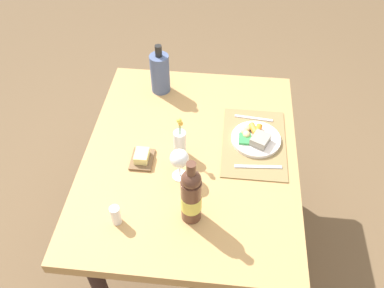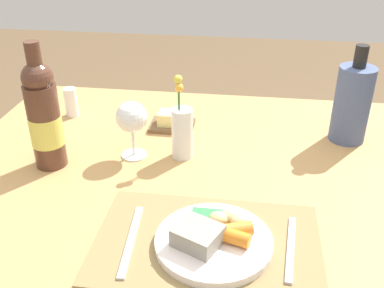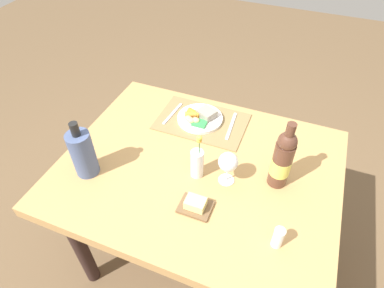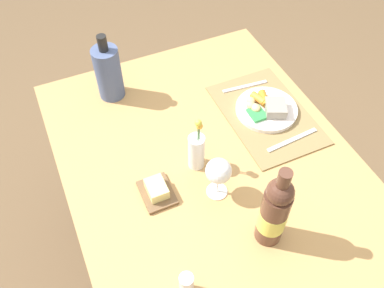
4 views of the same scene
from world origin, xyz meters
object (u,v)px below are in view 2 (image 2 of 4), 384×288
Objects in this scene: fork at (131,240)px; dinner_plate at (214,238)px; cooler_bottle at (352,103)px; flower_vase at (182,131)px; wine_bottle at (44,116)px; dining_table at (183,195)px; wine_glass at (132,118)px; knife at (291,248)px; butter_dish at (172,121)px; salt_shaker at (71,102)px.

dinner_plate is at bearing 0.30° from fork.
cooler_bottle is 1.20× the size of flower_vase.
flower_vase is at bearing 14.67° from wine_bottle.
wine_glass is at bearing 166.71° from dining_table.
fork is 0.37m from flower_vase.
cooler_bottle is 0.48m from flower_vase.
dinner_plate is 1.23× the size of knife.
butter_dish is 0.52m from cooler_bottle.
wine_bottle is (-0.60, 0.25, 0.13)m from knife.
wine_bottle is (-0.45, 0.26, 0.11)m from dinner_plate.
dining_table is 6.45× the size of knife.
dining_table is 3.76× the size of wine_bottle.
fork is (-0.06, -0.31, 0.10)m from dining_table.
wine_glass is 1.70× the size of salt_shaker.
cooler_bottle reaches higher than fork.
cooler_bottle reaches higher than knife.
cooler_bottle reaches higher than dining_table.
knife is 1.21× the size of wine_glass.
cooler_bottle is at bearing 56.44° from dinner_plate.
fork is at bearing -43.69° from wine_bottle.
flower_vase reaches higher than knife.
fork is 0.73m from cooler_bottle.
salt_shaker is (-0.50, 0.55, 0.02)m from dinner_plate.
wine_glass is (-0.08, 0.34, 0.10)m from fork.
cooler_bottle is at bearing 16.82° from wine_glass.
wine_bottle reaches higher than dinner_plate.
fork is at bearing -88.91° from butter_dish.
dining_table is 0.25m from wine_glass.
flower_vase is at bearing -27.95° from salt_shaker.
dinner_plate is 1.49× the size of wine_glass.
dinner_plate is at bearing -71.15° from flower_vase.
knife is 0.85m from salt_shaker.
dining_table is at bearing 110.06° from dinner_plate.
cooler_bottle is (0.44, 0.21, 0.21)m from dining_table.
salt_shaker is (-0.66, 0.54, 0.04)m from knife.
wine_bottle reaches higher than fork.
butter_dish reaches higher than dining_table.
wine_bottle is (-0.34, -0.04, 0.23)m from dining_table.
fork is 1.35× the size of wine_glass.
dining_table is 0.40m from knife.
salt_shaker is (-0.34, 0.56, 0.04)m from fork.
wine_bottle is at bearing 162.74° from knife.
flower_vase reaches higher than butter_dish.
butter_dish is at bearing -6.71° from salt_shaker.
salt_shaker is at bearing 145.82° from knife.
salt_shaker is at bearing 116.85° from fork.
wine_bottle is 0.82m from cooler_bottle.
wine_glass is at bearing 146.44° from knife.
dining_table is 0.53m from cooler_bottle.
wine_glass reaches higher than knife.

